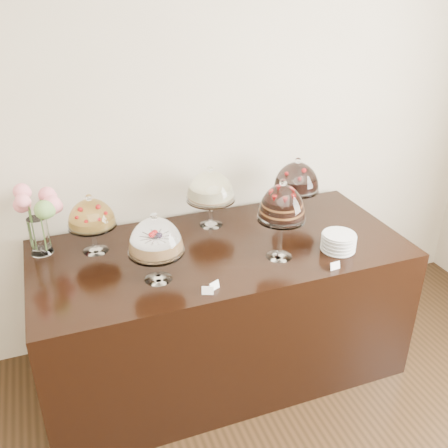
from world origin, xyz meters
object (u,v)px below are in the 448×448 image
object	(u,v)px
cake_stand_dark_choco	(297,179)
flower_vase	(39,213)
cake_stand_fruit_tart	(91,216)
cake_stand_choco_layer	(282,206)
cake_stand_cheesecake	(210,188)
plate_stack	(339,242)
display_counter	(221,309)
cake_stand_sugar_sponge	(156,239)

from	to	relation	value
cake_stand_dark_choco	flower_vase	xyz separation A→B (m)	(-1.58, 0.07, -0.01)
cake_stand_fruit_tart	flower_vase	world-z (taller)	flower_vase
cake_stand_choco_layer	cake_stand_cheesecake	distance (m)	0.57
cake_stand_fruit_tart	flower_vase	size ratio (longest dim) A/B	0.86
cake_stand_choco_layer	plate_stack	size ratio (longest dim) A/B	2.44
display_counter	cake_stand_choco_layer	distance (m)	0.85
cake_stand_choco_layer	flower_vase	bearing A→B (deg)	157.70
cake_stand_sugar_sponge	flower_vase	world-z (taller)	flower_vase
flower_vase	cake_stand_choco_layer	bearing A→B (deg)	-22.30
cake_stand_fruit_tart	flower_vase	distance (m)	0.29
cake_stand_fruit_tart	display_counter	bearing A→B (deg)	-17.66
cake_stand_choco_layer	cake_stand_fruit_tart	xyz separation A→B (m)	(-0.98, 0.43, -0.09)
flower_vase	cake_stand_cheesecake	bearing A→B (deg)	-0.15
cake_stand_cheesecake	cake_stand_fruit_tart	distance (m)	0.74
cake_stand_choco_layer	cake_stand_cheesecake	world-z (taller)	cake_stand_choco_layer
flower_vase	cake_stand_fruit_tart	bearing A→B (deg)	-16.08
cake_stand_cheesecake	flower_vase	bearing A→B (deg)	179.85
cake_stand_fruit_tart	plate_stack	world-z (taller)	cake_stand_fruit_tart
flower_vase	plate_stack	xyz separation A→B (m)	(1.61, -0.57, -0.20)
plate_stack	flower_vase	bearing A→B (deg)	160.55
plate_stack	display_counter	bearing A→B (deg)	157.21
flower_vase	plate_stack	distance (m)	1.72
cake_stand_dark_choco	display_counter	bearing A→B (deg)	-158.90
plate_stack	cake_stand_sugar_sponge	bearing A→B (deg)	176.44
display_counter	flower_vase	bearing A→B (deg)	162.79
plate_stack	cake_stand_cheesecake	bearing A→B (deg)	136.31
cake_stand_sugar_sponge	cake_stand_choco_layer	xyz separation A→B (m)	(0.70, -0.01, 0.08)
cake_stand_dark_choco	plate_stack	xyz separation A→B (m)	(0.03, -0.50, -0.21)
cake_stand_dark_choco	cake_stand_choco_layer	bearing A→B (deg)	-126.54
cake_stand_dark_choco	flower_vase	bearing A→B (deg)	177.54
display_counter	cake_stand_cheesecake	size ratio (longest dim) A/B	5.51
cake_stand_cheesecake	plate_stack	world-z (taller)	cake_stand_cheesecake
cake_stand_cheesecake	display_counter	bearing A→B (deg)	-97.64
cake_stand_sugar_sponge	plate_stack	world-z (taller)	cake_stand_sugar_sponge
cake_stand_dark_choco	cake_stand_fruit_tart	distance (m)	1.31
cake_stand_sugar_sponge	cake_stand_cheesecake	bearing A→B (deg)	46.83
cake_stand_sugar_sponge	cake_stand_dark_choco	distance (m)	1.12
cake_stand_fruit_tart	flower_vase	bearing A→B (deg)	163.92
cake_stand_choco_layer	flower_vase	size ratio (longest dim) A/B	1.15
cake_stand_sugar_sponge	cake_stand_fruit_tart	distance (m)	0.50
flower_vase	display_counter	bearing A→B (deg)	-17.21
flower_vase	plate_stack	world-z (taller)	flower_vase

